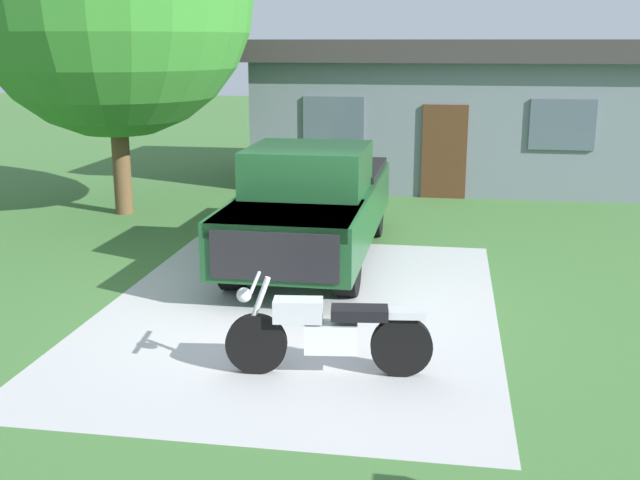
{
  "coord_description": "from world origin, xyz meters",
  "views": [
    {
      "loc": [
        1.88,
        -9.66,
        3.48
      ],
      "look_at": [
        0.24,
        0.3,
        0.9
      ],
      "focal_mm": 43.89,
      "sensor_mm": 36.0,
      "label": 1
    }
  ],
  "objects": [
    {
      "name": "ground_plane",
      "position": [
        0.0,
        0.0,
        0.0
      ],
      "size": [
        80.0,
        80.0,
        0.0
      ],
      "primitive_type": "plane",
      "color": "#3F6C34"
    },
    {
      "name": "motorcycle",
      "position": [
        0.69,
        -1.96,
        0.47
      ],
      "size": [
        2.21,
        0.7,
        1.09
      ],
      "color": "black",
      "rests_on": "ground"
    },
    {
      "name": "driveway_pad",
      "position": [
        0.0,
        0.0,
        0.0
      ],
      "size": [
        5.18,
        7.25,
        0.01
      ],
      "primitive_type": "cube",
      "color": "#AEAEAE",
      "rests_on": "ground"
    },
    {
      "name": "pickup_truck",
      "position": [
        -0.25,
        2.59,
        0.95
      ],
      "size": [
        2.03,
        5.64,
        1.9
      ],
      "color": "black",
      "rests_on": "ground"
    },
    {
      "name": "neighbor_house",
      "position": [
        1.79,
        10.58,
        1.79
      ],
      "size": [
        9.6,
        5.6,
        3.5
      ],
      "color": "slate",
      "rests_on": "ground"
    }
  ]
}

